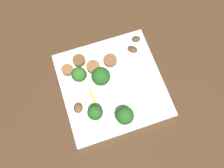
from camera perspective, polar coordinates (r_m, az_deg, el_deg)
The scene contains 15 objects.
ground_plane at distance 0.58m, azimuth 0.00°, elevation -0.47°, with size 1.40×1.40×0.00m, color #422B19.
plate at distance 0.57m, azimuth 0.00°, elevation -0.24°, with size 0.24×0.24×0.01m, color white.
fork at distance 0.57m, azimuth 8.59°, elevation -0.80°, with size 0.17×0.08×0.00m.
broccoli_floret_0 at distance 0.52m, azimuth 2.64°, elevation -7.86°, with size 0.04×0.04×0.05m.
broccoli_floret_1 at distance 0.53m, azimuth -2.75°, elevation 1.87°, with size 0.04×0.04×0.06m.
broccoli_floret_2 at distance 0.54m, azimuth -8.09°, elevation 2.30°, with size 0.03×0.03×0.06m.
broccoli_floret_3 at distance 0.51m, azimuth -4.13°, elevation -6.98°, with size 0.03×0.03×0.05m.
sausage_slice_0 at distance 0.58m, azimuth -4.61°, elevation 4.19°, with size 0.03×0.03×0.01m, color brown.
sausage_slice_1 at distance 0.59m, azimuth -8.05°, elevation 5.67°, with size 0.03×0.03×0.01m, color brown.
sausage_slice_2 at distance 0.58m, azimuth -0.46°, elevation 5.76°, with size 0.03×0.03×0.01m, color brown.
sausage_slice_3 at distance 0.58m, azimuth -10.84°, elevation 3.36°, with size 0.03×0.03×0.01m, color brown.
mushroom_0 at distance 0.62m, azimuth 5.91°, elevation 10.90°, with size 0.02×0.02×0.01m, color #4C331E.
mushroom_1 at distance 0.60m, azimuth 5.03°, elevation 8.46°, with size 0.03×0.02×0.01m, color #4C331E.
mushroom_2 at distance 0.55m, azimuth -8.28°, elevation -5.78°, with size 0.03×0.02×0.01m, color brown.
pepper_strip_0 at distance 0.55m, azimuth -4.71°, elevation -3.09°, with size 0.04×0.00×0.00m, color yellow.
Camera 1 is at (0.18, -0.06, 0.55)m, focal length 37.44 mm.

